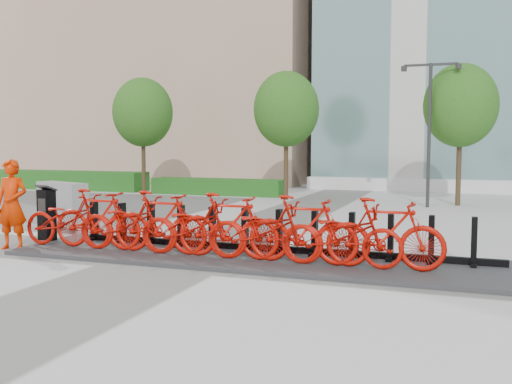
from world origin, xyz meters
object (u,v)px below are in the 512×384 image
(worker_red, at_px, (12,204))
(jersey_barrier, at_px, (62,195))
(kiosk, at_px, (47,214))
(bike_0, at_px, (68,220))

(worker_red, relative_size, jersey_barrier, 0.82)
(worker_red, distance_m, jersey_barrier, 7.98)
(kiosk, height_order, worker_red, worker_red)
(bike_0, distance_m, jersey_barrier, 8.43)
(bike_0, relative_size, jersey_barrier, 0.90)
(bike_0, height_order, worker_red, worker_red)
(bike_0, bearing_deg, jersey_barrier, 39.41)
(bike_0, relative_size, kiosk, 1.68)
(worker_red, bearing_deg, kiosk, 62.32)
(kiosk, bearing_deg, bike_0, -17.04)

